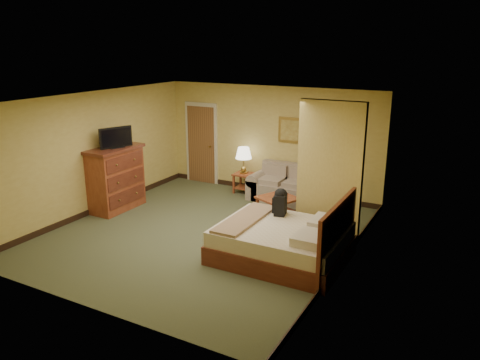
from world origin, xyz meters
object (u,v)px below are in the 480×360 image
Objects in this scene: coffee_table at (278,203)px; bed at (285,242)px; dresser at (115,178)px; loveseat at (285,189)px.

bed is at bearing -62.65° from coffee_table.
dresser reaches higher than bed.
loveseat is at bearing 112.77° from bed.
dresser is 4.35m from bed.
dresser reaches higher than loveseat.
loveseat is 1.16m from coffee_table.
loveseat is 1.21× the size of dresser.
coffee_table is at bearing 117.35° from bed.
coffee_table is at bearing -75.00° from loveseat.
loveseat is 3.86m from dresser.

